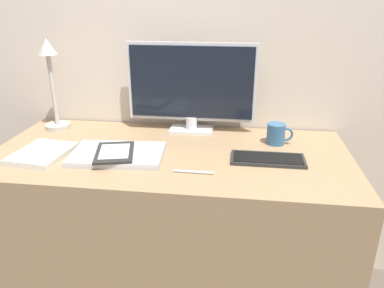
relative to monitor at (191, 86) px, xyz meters
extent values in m
cube|color=beige|center=(-0.05, 0.10, 0.25)|extent=(3.60, 0.05, 2.40)
cube|color=#997A56|center=(-0.05, -0.26, -0.58)|extent=(1.40, 0.66, 0.74)
cube|color=silver|center=(0.00, 0.00, -0.20)|extent=(0.19, 0.11, 0.01)
cylinder|color=silver|center=(0.00, 0.00, -0.17)|extent=(0.05, 0.05, 0.05)
cube|color=silver|center=(0.00, 0.00, 0.02)|extent=(0.56, 0.01, 0.34)
cube|color=black|center=(0.00, -0.01, 0.02)|extent=(0.54, 0.01, 0.31)
cube|color=#282828|center=(0.33, -0.29, -0.20)|extent=(0.27, 0.12, 0.01)
cube|color=black|center=(0.33, -0.29, -0.19)|extent=(0.25, 0.10, 0.00)
cube|color=#BCBCC1|center=(-0.24, -0.33, -0.20)|extent=(0.36, 0.25, 0.01)
cube|color=silver|center=(-0.24, -0.33, -0.19)|extent=(0.36, 0.25, 0.01)
cube|color=black|center=(-0.24, -0.35, -0.18)|extent=(0.18, 0.23, 0.01)
cube|color=beige|center=(-0.24, -0.35, -0.17)|extent=(0.14, 0.16, 0.00)
cylinder|color=#BCB7AD|center=(-0.62, -0.05, -0.19)|extent=(0.11, 0.11, 0.02)
cylinder|color=#BCB7AD|center=(-0.62, -0.05, -0.03)|extent=(0.02, 0.02, 0.31)
cone|color=#BCB7AD|center=(-0.62, -0.05, 0.17)|extent=(0.08, 0.08, 0.07)
cube|color=silver|center=(-0.52, -0.37, -0.19)|extent=(0.21, 0.25, 0.02)
cube|color=silver|center=(-0.52, -0.40, -0.18)|extent=(0.11, 0.05, 0.00)
cylinder|color=#336089|center=(0.37, -0.11, -0.16)|extent=(0.07, 0.07, 0.09)
torus|color=#336089|center=(0.41, -0.11, -0.16)|extent=(0.06, 0.01, 0.06)
cylinder|color=silver|center=(0.06, -0.43, -0.20)|extent=(0.14, 0.01, 0.01)
camera|label=1|loc=(0.22, -1.59, 0.37)|focal=35.00mm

